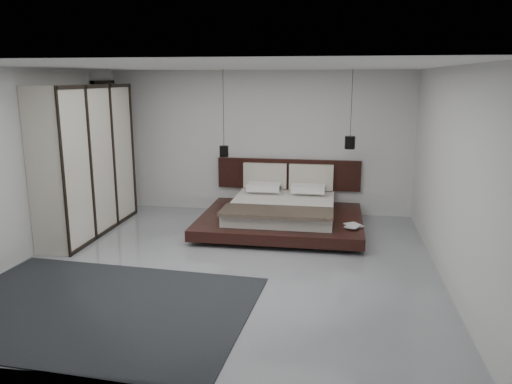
% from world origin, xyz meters
% --- Properties ---
extents(floor, '(6.00, 6.00, 0.00)m').
position_xyz_m(floor, '(0.00, 0.00, 0.00)').
color(floor, gray).
rests_on(floor, ground).
extents(ceiling, '(6.00, 6.00, 0.00)m').
position_xyz_m(ceiling, '(0.00, 0.00, 2.80)').
color(ceiling, white).
rests_on(ceiling, wall_back).
extents(wall_back, '(6.00, 0.00, 6.00)m').
position_xyz_m(wall_back, '(0.00, 3.00, 1.40)').
color(wall_back, silver).
rests_on(wall_back, floor).
extents(wall_front, '(6.00, 0.00, 6.00)m').
position_xyz_m(wall_front, '(0.00, -3.00, 1.40)').
color(wall_front, silver).
rests_on(wall_front, floor).
extents(wall_left, '(0.00, 6.00, 6.00)m').
position_xyz_m(wall_left, '(-3.00, 0.00, 1.40)').
color(wall_left, silver).
rests_on(wall_left, floor).
extents(wall_right, '(0.00, 6.00, 6.00)m').
position_xyz_m(wall_right, '(3.00, 0.00, 1.40)').
color(wall_right, silver).
rests_on(wall_right, floor).
extents(lattice_screen, '(0.05, 0.90, 2.60)m').
position_xyz_m(lattice_screen, '(-2.95, 2.45, 1.30)').
color(lattice_screen, black).
rests_on(lattice_screen, floor).
extents(bed, '(2.83, 2.41, 1.08)m').
position_xyz_m(bed, '(0.60, 1.91, 0.29)').
color(bed, black).
rests_on(bed, floor).
extents(book_lower, '(0.35, 0.37, 0.03)m').
position_xyz_m(book_lower, '(1.76, 1.24, 0.28)').
color(book_lower, '#99724C').
rests_on(book_lower, bed).
extents(book_upper, '(0.29, 0.34, 0.02)m').
position_xyz_m(book_upper, '(1.74, 1.21, 0.30)').
color(book_upper, '#99724C').
rests_on(book_upper, book_lower).
extents(pendant_left, '(0.17, 0.17, 1.60)m').
position_xyz_m(pendant_left, '(-0.56, 2.36, 1.31)').
color(pendant_left, black).
rests_on(pendant_left, ceiling).
extents(pendant_right, '(0.19, 0.19, 1.40)m').
position_xyz_m(pendant_right, '(1.76, 2.36, 1.52)').
color(pendant_right, black).
rests_on(pendant_right, ceiling).
extents(wardrobe, '(0.61, 2.59, 2.54)m').
position_xyz_m(wardrobe, '(-2.70, 1.13, 1.27)').
color(wardrobe, beige).
rests_on(wardrobe, floor).
extents(rug, '(3.77, 2.80, 0.02)m').
position_xyz_m(rug, '(-1.20, -1.70, 0.01)').
color(rug, black).
rests_on(rug, floor).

